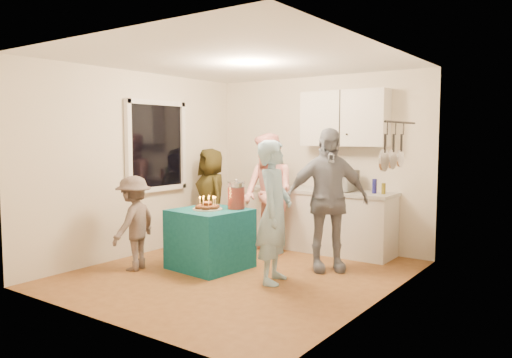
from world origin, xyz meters
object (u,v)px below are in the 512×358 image
Objects in this scene: counter at (320,221)px; woman_back_right at (327,200)px; man_birthday at (274,212)px; woman_back_left at (211,196)px; punch_jar at (236,196)px; party_table at (210,239)px; microwave at (337,180)px; child_near_left at (134,223)px; woman_back_center at (268,194)px.

woman_back_right is at bearing -57.34° from counter.
woman_back_left is (-1.94, 1.15, -0.08)m from man_birthday.
punch_jar is 0.82m from man_birthday.
counter is 2.59× the size of party_table.
woman_back_right reaches higher than microwave.
woman_back_right is 2.46m from child_near_left.
party_table is at bearing -21.87° from woman_back_left.
microwave is 0.99m from woman_back_right.
woman_back_right is at bearing 28.75° from punch_jar.
party_table is at bearing -79.53° from woman_back_center.
microwave is 2.90m from child_near_left.
counter is 1.33× the size of man_birthday.
punch_jar is 0.21× the size of man_birthday.
party_table is at bearing 115.69° from child_near_left.
woman_back_right is (0.25, 0.83, 0.07)m from man_birthday.
punch_jar is (-0.69, -1.48, -0.13)m from microwave.
woman_back_center is at bearing 26.12° from woman_back_left.
party_table is (-0.67, -1.71, -0.05)m from counter.
child_near_left reaches higher than party_table.
punch_jar is at bearing 42.43° from party_table.
punch_jar is 1.16m from woman_back_right.
woman_back_center reaches higher than man_birthday.
punch_jar is 0.20× the size of woman_back_center.
man_birthday is at bearing -19.50° from punch_jar.
microwave is (0.27, 0.00, 0.63)m from counter.
microwave is at bearing 129.40° from child_near_left.
punch_jar is 0.23× the size of woman_back_left.
woman_back_left is (-0.93, 1.11, 0.37)m from party_table.
microwave is 0.31× the size of woman_back_center.
child_near_left is (-1.99, -1.41, -0.30)m from woman_back_right.
punch_jar is at bearing 116.16° from child_near_left.
microwave reaches higher than counter.
man_birthday is 1.39m from woman_back_center.
counter is 1.22× the size of woman_back_right.
party_table is (-0.94, -1.71, -0.68)m from microwave.
punch_jar reaches higher than counter.
child_near_left is at bearing -123.44° from microwave.
party_table is 2.50× the size of punch_jar.
woman_back_center reaches higher than child_near_left.
child_near_left is (0.20, -1.73, -0.15)m from woman_back_left.
man_birthday is 1.10× the size of woman_back_left.
microwave is at bearing 0.00° from counter.
microwave is 1.64m from punch_jar.
woman_back_left is (-1.60, -0.60, 0.32)m from counter.
party_table is 1.49m from woman_back_left.
woman_back_left reaches higher than child_near_left.
party_table is 1.19m from woman_back_center.
microwave is 0.45× the size of child_near_left.
party_table is at bearing 69.37° from man_birthday.
woman_back_left is at bearing 131.12° from woman_back_right.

